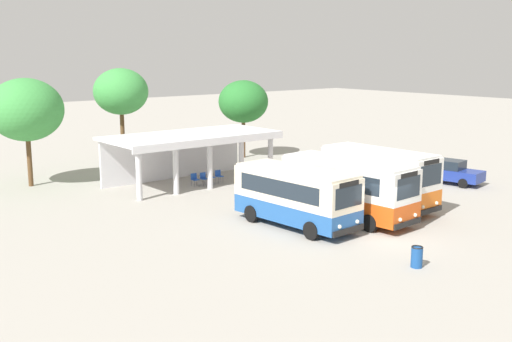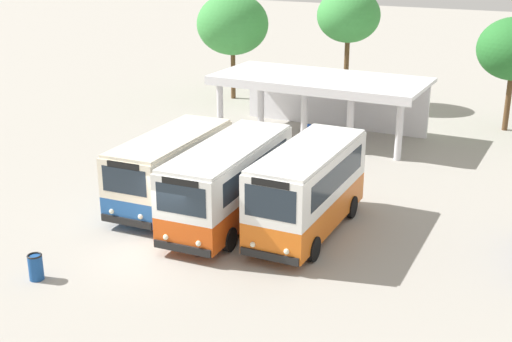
{
  "view_description": "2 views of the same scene",
  "coord_description": "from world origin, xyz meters",
  "px_view_note": "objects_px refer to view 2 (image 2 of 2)",
  "views": [
    {
      "loc": [
        -23.19,
        -18.17,
        8.8
      ],
      "look_at": [
        -1.45,
        8.7,
        2.14
      ],
      "focal_mm": 43.38,
      "sensor_mm": 36.0,
      "label": 1
    },
    {
      "loc": [
        13.01,
        -17.87,
        10.84
      ],
      "look_at": [
        1.09,
        5.44,
        1.66
      ],
      "focal_mm": 47.54,
      "sensor_mm": 36.0,
      "label": 2
    }
  ],
  "objects_px": {
    "city_bus_nearest_orange": "(171,166)",
    "waiting_chair_end_by_column": "(306,130)",
    "waiting_chair_second_from_end": "(316,132)",
    "litter_bin_apron": "(36,267)",
    "waiting_chair_middle_seat": "(328,133)",
    "city_bus_second_in_row": "(229,180)",
    "waiting_chair_fourth_seat": "(338,135)",
    "city_bus_middle_cream": "(308,187)"
  },
  "relations": [
    {
      "from": "city_bus_nearest_orange",
      "to": "waiting_chair_end_by_column",
      "type": "xyz_separation_m",
      "value": [
        1.31,
        11.37,
        -1.15
      ]
    },
    {
      "from": "waiting_chair_fourth_seat",
      "to": "litter_bin_apron",
      "type": "xyz_separation_m",
      "value": [
        -3.5,
        -19.0,
        -0.07
      ]
    },
    {
      "from": "waiting_chair_second_from_end",
      "to": "waiting_chair_middle_seat",
      "type": "bearing_deg",
      "value": 9.43
    },
    {
      "from": "city_bus_second_in_row",
      "to": "waiting_chair_fourth_seat",
      "type": "distance_m",
      "value": 12.02
    },
    {
      "from": "city_bus_second_in_row",
      "to": "waiting_chair_middle_seat",
      "type": "distance_m",
      "value": 12.08
    },
    {
      "from": "city_bus_nearest_orange",
      "to": "waiting_chair_second_from_end",
      "type": "bearing_deg",
      "value": 80.14
    },
    {
      "from": "city_bus_nearest_orange",
      "to": "city_bus_second_in_row",
      "type": "xyz_separation_m",
      "value": [
        3.12,
        -0.66,
        0.11
      ]
    },
    {
      "from": "waiting_chair_second_from_end",
      "to": "litter_bin_apron",
      "type": "xyz_separation_m",
      "value": [
        -2.22,
        -18.94,
        -0.07
      ]
    },
    {
      "from": "waiting_chair_end_by_column",
      "to": "waiting_chair_second_from_end",
      "type": "xyz_separation_m",
      "value": [
        0.64,
        -0.13,
        0.0
      ]
    },
    {
      "from": "city_bus_second_in_row",
      "to": "waiting_chair_second_from_end",
      "type": "distance_m",
      "value": 12.02
    },
    {
      "from": "city_bus_middle_cream",
      "to": "waiting_chair_end_by_column",
      "type": "height_order",
      "value": "city_bus_middle_cream"
    },
    {
      "from": "city_bus_nearest_orange",
      "to": "city_bus_middle_cream",
      "type": "distance_m",
      "value": 6.25
    },
    {
      "from": "city_bus_second_in_row",
      "to": "waiting_chair_end_by_column",
      "type": "distance_m",
      "value": 12.22
    },
    {
      "from": "waiting_chair_end_by_column",
      "to": "city_bus_second_in_row",
      "type": "bearing_deg",
      "value": -81.44
    },
    {
      "from": "city_bus_second_in_row",
      "to": "waiting_chair_second_from_end",
      "type": "relative_size",
      "value": 9.05
    },
    {
      "from": "waiting_chair_middle_seat",
      "to": "waiting_chair_fourth_seat",
      "type": "xyz_separation_m",
      "value": [
        0.64,
        -0.04,
        0.0
      ]
    },
    {
      "from": "waiting_chair_second_from_end",
      "to": "waiting_chair_middle_seat",
      "type": "xyz_separation_m",
      "value": [
        0.64,
        0.11,
        0.0
      ]
    },
    {
      "from": "city_bus_nearest_orange",
      "to": "waiting_chair_end_by_column",
      "type": "distance_m",
      "value": 11.5
    },
    {
      "from": "waiting_chair_end_by_column",
      "to": "litter_bin_apron",
      "type": "relative_size",
      "value": 0.96
    },
    {
      "from": "city_bus_second_in_row",
      "to": "city_bus_middle_cream",
      "type": "bearing_deg",
      "value": 9.25
    },
    {
      "from": "litter_bin_apron",
      "to": "waiting_chair_middle_seat",
      "type": "bearing_deg",
      "value": 81.47
    },
    {
      "from": "city_bus_middle_cream",
      "to": "litter_bin_apron",
      "type": "bearing_deg",
      "value": -130.76
    },
    {
      "from": "waiting_chair_middle_seat",
      "to": "city_bus_middle_cream",
      "type": "bearing_deg",
      "value": -72.36
    },
    {
      "from": "city_bus_nearest_orange",
      "to": "waiting_chair_middle_seat",
      "type": "bearing_deg",
      "value": 77.12
    },
    {
      "from": "city_bus_second_in_row",
      "to": "waiting_chair_second_from_end",
      "type": "xyz_separation_m",
      "value": [
        -1.17,
        11.89,
        -1.25
      ]
    },
    {
      "from": "city_bus_nearest_orange",
      "to": "city_bus_second_in_row",
      "type": "bearing_deg",
      "value": -11.85
    },
    {
      "from": "waiting_chair_middle_seat",
      "to": "litter_bin_apron",
      "type": "xyz_separation_m",
      "value": [
        -2.86,
        -19.04,
        -0.07
      ]
    },
    {
      "from": "waiting_chair_second_from_end",
      "to": "waiting_chair_fourth_seat",
      "type": "bearing_deg",
      "value": 2.84
    },
    {
      "from": "city_bus_second_in_row",
      "to": "waiting_chair_second_from_end",
      "type": "height_order",
      "value": "city_bus_second_in_row"
    },
    {
      "from": "city_bus_second_in_row",
      "to": "waiting_chair_fourth_seat",
      "type": "relative_size",
      "value": 9.05
    },
    {
      "from": "litter_bin_apron",
      "to": "waiting_chair_fourth_seat",
      "type": "bearing_deg",
      "value": 79.57
    },
    {
      "from": "city_bus_nearest_orange",
      "to": "waiting_chair_second_from_end",
      "type": "xyz_separation_m",
      "value": [
        1.95,
        11.24,
        -1.15
      ]
    },
    {
      "from": "waiting_chair_second_from_end",
      "to": "litter_bin_apron",
      "type": "height_order",
      "value": "litter_bin_apron"
    },
    {
      "from": "waiting_chair_end_by_column",
      "to": "waiting_chair_middle_seat",
      "type": "bearing_deg",
      "value": -1.03
    },
    {
      "from": "city_bus_middle_cream",
      "to": "waiting_chair_middle_seat",
      "type": "relative_size",
      "value": 8.2
    },
    {
      "from": "waiting_chair_end_by_column",
      "to": "waiting_chair_fourth_seat",
      "type": "bearing_deg",
      "value": -1.96
    },
    {
      "from": "city_bus_nearest_orange",
      "to": "waiting_chair_middle_seat",
      "type": "xyz_separation_m",
      "value": [
        2.59,
        11.34,
        -1.15
      ]
    },
    {
      "from": "city_bus_middle_cream",
      "to": "litter_bin_apron",
      "type": "height_order",
      "value": "city_bus_middle_cream"
    },
    {
      "from": "waiting_chair_middle_seat",
      "to": "litter_bin_apron",
      "type": "height_order",
      "value": "litter_bin_apron"
    },
    {
      "from": "waiting_chair_end_by_column",
      "to": "waiting_chair_middle_seat",
      "type": "xyz_separation_m",
      "value": [
        1.28,
        -0.02,
        0.0
      ]
    },
    {
      "from": "waiting_chair_second_from_end",
      "to": "litter_bin_apron",
      "type": "relative_size",
      "value": 0.96
    },
    {
      "from": "waiting_chair_second_from_end",
      "to": "waiting_chair_fourth_seat",
      "type": "xyz_separation_m",
      "value": [
        1.28,
        0.06,
        0.0
      ]
    }
  ]
}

